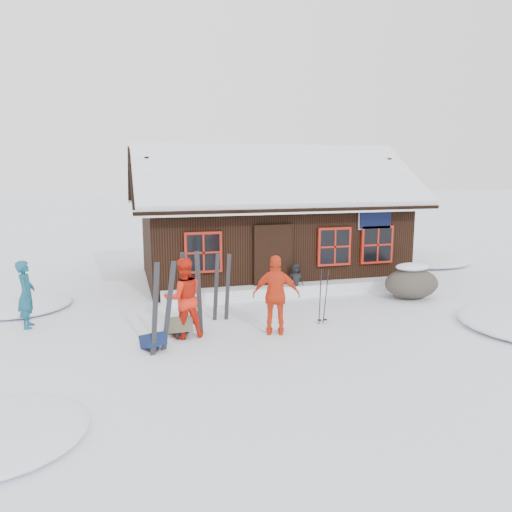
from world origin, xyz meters
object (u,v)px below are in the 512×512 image
Objects in this scene: skier_teal at (26,294)px; skier_orange_left at (184,298)px; skier_crouched at (295,280)px; ski_pair_left at (162,308)px; backpack_blue at (153,343)px; skier_orange_right at (276,295)px; boulder at (412,282)px; ski_poles at (323,297)px; backpack_olive at (180,328)px.

skier_orange_left is at bearing -115.74° from skier_teal.
ski_pair_left is at bearing -146.83° from skier_crouched.
skier_teal is 3.56m from backpack_blue.
skier_crouched is at bearing -99.22° from skier_orange_right.
boulder is (6.61, 1.59, -0.42)m from skier_orange_left.
skier_crouched is at bearing 13.85° from ski_pair_left.
ski_poles is 2.11× the size of backpack_olive.
skier_teal is 0.90× the size of skier_orange_left.
ski_poles reaches higher than backpack_olive.
skier_teal is 0.84× the size of ski_pair_left.
ski_poles is 3.41m from backpack_olive.
ski_poles is 4.10m from backpack_blue.
backpack_blue is (-0.19, 0.12, -0.75)m from ski_pair_left.
skier_orange_right is 2.82m from backpack_blue.
ski_pair_left is 1.17m from backpack_olive.
skier_orange_right is at bearing -14.03° from backpack_olive.
ski_pair_left is at bearing 26.79° from skier_orange_right.
skier_crouched is (3.51, 2.65, -0.40)m from skier_orange_left.
ski_pair_left is at bearing -129.58° from skier_teal.
backpack_blue is at bearing 34.56° from skier_orange_left.
skier_teal reaches higher than ski_poles.
skier_orange_right reaches higher than skier_crouched.
skier_teal is at bearing 167.24° from ski_poles.
backpack_olive is at bearing -115.22° from skier_teal.
skier_crouched is 0.51× the size of ski_pair_left.
boulder reaches higher than backpack_blue.
backpack_blue is 0.94m from backpack_olive.
backpack_blue is at bearing -169.64° from ski_poles.
backpack_olive is at bearing 36.22° from ski_pair_left.
backpack_blue is (-0.71, -0.62, -0.74)m from skier_orange_left.
skier_orange_right is at bearing -16.01° from backpack_blue.
skier_crouched is 0.62× the size of boulder.
skier_orange_left is at bearing 28.72° from ski_pair_left.
skier_teal is 3.14× the size of backpack_blue.
skier_orange_left reaches higher than backpack_blue.
ski_poles reaches higher than boulder.
boulder is 2.45× the size of backpack_olive.
skier_orange_right is 1.15× the size of boulder.
ski_pair_left is 0.79m from backpack_blue.
skier_teal is at bearing -2.30° from skier_orange_right.
skier_orange_right is at bearing 163.90° from skier_orange_left.
skier_orange_right is at bearing -123.88° from skier_crouched.
skier_teal is 1.02× the size of boulder.
skier_orange_right reaches higher than backpack_olive.
backpack_blue is at bearing -163.19° from boulder.
skier_teal reaches higher than skier_crouched.
skier_crouched is at bearing -81.77° from skier_teal.
boulder reaches higher than backpack_olive.
skier_orange_left reaches higher than skier_teal.
ski_pair_left is at bearing -167.38° from ski_poles.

